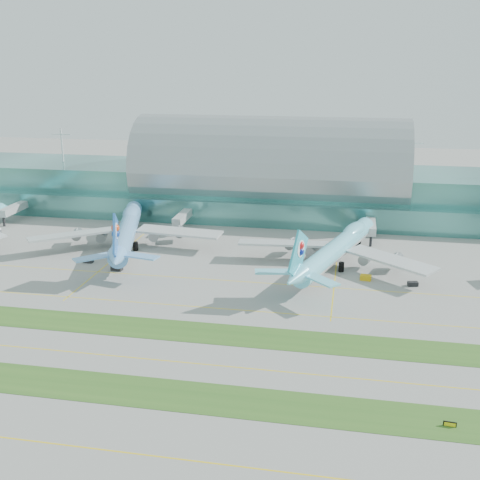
% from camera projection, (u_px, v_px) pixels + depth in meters
% --- Properties ---
extents(ground, '(700.00, 700.00, 0.00)m').
position_uv_depth(ground, '(200.00, 336.00, 152.53)').
color(ground, gray).
rests_on(ground, ground).
extents(terminal, '(340.00, 69.10, 36.00)m').
position_uv_depth(terminal, '(270.00, 182.00, 269.39)').
color(terminal, '#3D7A75').
rests_on(terminal, ground).
extents(grass_strip_near, '(420.00, 12.00, 0.08)m').
position_uv_depth(grass_strip_near, '(167.00, 394.00, 126.20)').
color(grass_strip_near, '#2D591E').
rests_on(grass_strip_near, ground).
extents(grass_strip_far, '(420.00, 12.00, 0.08)m').
position_uv_depth(grass_strip_far, '(202.00, 333.00, 154.39)').
color(grass_strip_far, '#2D591E').
rests_on(grass_strip_far, ground).
extents(taxiline_a, '(420.00, 0.35, 0.01)m').
position_uv_depth(taxiline_a, '(133.00, 453.00, 107.42)').
color(taxiline_a, yellow).
rests_on(taxiline_a, ground).
extents(taxiline_b, '(420.00, 0.35, 0.01)m').
position_uv_depth(taxiline_b, '(185.00, 362.00, 139.37)').
color(taxiline_b, yellow).
rests_on(taxiline_b, ground).
extents(taxiline_c, '(420.00, 0.35, 0.01)m').
position_uv_depth(taxiline_c, '(216.00, 308.00, 169.44)').
color(taxiline_c, yellow).
rests_on(taxiline_c, ground).
extents(taxiline_d, '(420.00, 0.35, 0.01)m').
position_uv_depth(taxiline_d, '(231.00, 281.00, 190.11)').
color(taxiline_d, yellow).
rests_on(taxiline_d, ground).
extents(airliner_b, '(68.31, 79.05, 22.17)m').
position_uv_depth(airliner_b, '(127.00, 229.00, 222.07)').
color(airliner_b, '#68A9E6').
rests_on(airliner_b, ground).
extents(airliner_c, '(66.16, 76.74, 21.65)m').
position_uv_depth(airliner_c, '(338.00, 247.00, 201.79)').
color(airliner_c, '#6ED9F3').
rests_on(airliner_c, ground).
extents(gse_c, '(3.30, 1.96, 1.58)m').
position_uv_depth(gse_c, '(88.00, 260.00, 206.64)').
color(gse_c, black).
rests_on(gse_c, ground).
extents(gse_d, '(3.96, 2.28, 1.53)m').
position_uv_depth(gse_d, '(117.00, 268.00, 199.12)').
color(gse_d, black).
rests_on(gse_d, ground).
extents(gse_e, '(3.70, 2.71, 1.69)m').
position_uv_depth(gse_e, '(366.00, 278.00, 190.49)').
color(gse_e, '#D79E0C').
rests_on(gse_e, ground).
extents(gse_f, '(3.43, 2.38, 1.34)m').
position_uv_depth(gse_f, '(413.00, 284.00, 185.70)').
color(gse_f, black).
rests_on(gse_f, ground).
extents(taxiway_sign_east, '(2.51, 0.55, 1.06)m').
position_uv_depth(taxiway_sign_east, '(450.00, 424.00, 115.08)').
color(taxiway_sign_east, black).
rests_on(taxiway_sign_east, ground).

